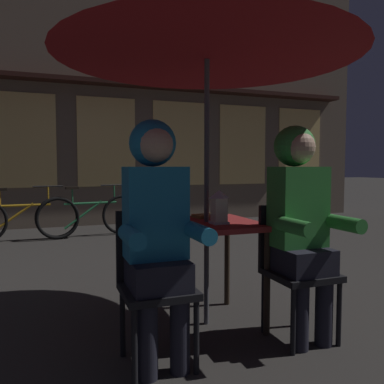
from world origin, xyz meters
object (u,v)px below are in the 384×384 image
lantern (219,206)px  person_right_hooded (300,211)px  chair_right (294,263)px  bicycle_third (91,215)px  person_left_hooded (156,217)px  patio_umbrella (207,31)px  chair_left (154,277)px  bicycle_second (21,218)px  book (207,216)px  cafe_table (207,236)px

lantern → person_right_hooded: person_right_hooded is taller
chair_right → bicycle_third: (-0.90, 4.24, -0.14)m
person_right_hooded → person_left_hooded: bearing=180.0°
patio_umbrella → person_right_hooded: 1.37m
chair_left → chair_right: bearing=0.0°
bicycle_second → book: bearing=-67.0°
patio_umbrella → bicycle_second: patio_umbrella is taller
lantern → chair_left: size_ratio=0.27×
chair_right → bicycle_second: 4.64m
bicycle_second → bicycle_third: 1.03m
patio_umbrella → person_left_hooded: patio_umbrella is taller
chair_left → book: chair_left is taller
cafe_table → person_left_hooded: person_left_hooded is taller
bicycle_second → book: size_ratio=8.40×
bicycle_second → bicycle_third: same height
person_right_hooded → chair_right: bearing=90.0°
lantern → bicycle_third: (-0.47, 3.99, -0.51)m
cafe_table → person_left_hooded: 0.67m
cafe_table → person_right_hooded: (0.48, -0.43, 0.21)m
lantern → person_right_hooded: 0.53m
patio_umbrella → chair_right: (0.48, -0.37, -1.57)m
cafe_table → bicycle_second: 4.12m
cafe_table → chair_right: size_ratio=0.85×
person_left_hooded → book: person_left_hooded is taller
chair_right → bicycle_third: 4.33m
book → lantern: bearing=-105.0°
person_left_hooded → bicycle_second: person_left_hooded is taller
lantern → bicycle_third: 4.05m
lantern → bicycle_third: bearing=96.7°
bicycle_second → person_left_hooded: bearing=-77.2°
person_right_hooded → bicycle_third: size_ratio=0.84×
bicycle_second → book: 3.96m
cafe_table → patio_umbrella: size_ratio=0.32×
patio_umbrella → lantern: size_ratio=10.00×
chair_left → book: (0.57, 0.59, 0.26)m
person_left_hooded → bicycle_second: 4.41m
bicycle_second → cafe_table: bearing=-69.4°
cafe_table → book: bearing=67.1°
lantern → chair_right: (0.44, -0.25, -0.37)m
bicycle_third → book: bicycle_third is taller
book → cafe_table: bearing=-119.5°
chair_right → book: 0.75m
lantern → person_right_hooded: bearing=-35.1°
lantern → bicycle_second: lantern is taller
cafe_table → bicycle_third: (-0.42, 3.87, -0.29)m
cafe_table → person_left_hooded: (-0.48, -0.43, 0.21)m
bicycle_third → person_left_hooded: bearing=-90.8°
chair_right → book: chair_right is taller
chair_left → patio_umbrella: bearing=37.5°
cafe_table → person_left_hooded: size_ratio=0.53×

